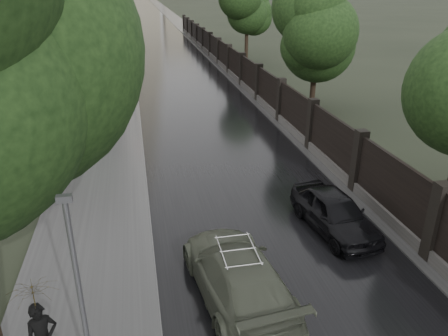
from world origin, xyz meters
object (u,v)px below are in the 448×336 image
car_right_near (334,212)px  pedestrian_umbrella (35,303)px  traffic_light (132,73)px  tree_left_far (76,23)px  tree_right_b (317,34)px  tree_right_c (247,13)px  volga_sedan (238,275)px  lamp_post (83,315)px

car_right_near → pedestrian_umbrella: pedestrian_umbrella is taller
traffic_light → pedestrian_umbrella: bearing=-95.8°
tree_left_far → pedestrian_umbrella: (1.45, -27.21, -3.19)m
tree_right_b → tree_right_c: 18.00m
tree_left_far → volga_sedan: tree_left_far is taller
volga_sedan → pedestrian_umbrella: 5.20m
volga_sedan → car_right_near: 5.04m
tree_right_c → pedestrian_umbrella: bearing=-110.7°
lamp_post → volga_sedan: lamp_post is taller
tree_left_far → lamp_post: size_ratio=1.45×
tree_right_b → lamp_post: size_ratio=1.37×
tree_right_c → car_right_near: bearing=-98.9°
lamp_post → car_right_near: size_ratio=1.22×
car_right_near → lamp_post: bearing=-150.3°
lamp_post → volga_sedan: bearing=39.5°
tree_right_b → traffic_light: (-11.80, 2.99, -2.55)m
tree_right_b → pedestrian_umbrella: (-14.05, -19.21, -2.90)m
tree_right_c → traffic_light: bearing=-128.2°
traffic_light → tree_left_far: bearing=126.5°
tree_right_c → car_right_near: tree_right_c is taller
lamp_post → car_right_near: 9.89m
tree_right_c → pedestrian_umbrella: tree_right_c is taller
lamp_post → tree_right_b: bearing=57.8°
pedestrian_umbrella → tree_left_far: bearing=72.3°
car_right_near → pedestrian_umbrella: bearing=-160.2°
tree_right_b → car_right_near: size_ratio=1.67×
tree_right_b → volga_sedan: size_ratio=1.31×
lamp_post → car_right_near: (7.77, 5.80, -1.96)m
lamp_post → pedestrian_umbrella: (-1.15, 1.29, -0.62)m
tree_left_far → traffic_light: tree_left_far is taller
tree_left_far → volga_sedan: bearing=-76.3°
tree_right_b → lamp_post: tree_right_b is taller
tree_right_c → traffic_light: (-11.80, -15.01, -2.55)m
tree_left_far → volga_sedan: (6.20, -25.53, -4.47)m
tree_right_b → traffic_light: tree_right_b is taller
volga_sedan → pedestrian_umbrella: pedestrian_umbrella is taller
tree_left_far → lamp_post: 28.73m
tree_left_far → tree_right_c: size_ratio=1.05×
volga_sedan → car_right_near: volga_sedan is taller
volga_sedan → pedestrian_umbrella: size_ratio=1.88×
lamp_post → volga_sedan: (3.60, 2.97, -1.90)m
pedestrian_umbrella → car_right_near: bearing=6.1°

